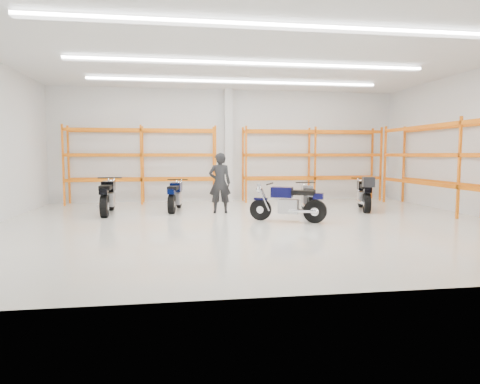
{
  "coord_description": "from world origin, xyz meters",
  "views": [
    {
      "loc": [
        -2.12,
        -11.4,
        1.89
      ],
      "look_at": [
        -0.33,
        0.5,
        0.83
      ],
      "focal_mm": 32.0,
      "sensor_mm": 36.0,
      "label": 1
    }
  ],
  "objects": [
    {
      "name": "pallet_racking_back_right",
      "position": [
        3.4,
        5.48,
        1.79
      ],
      "size": [
        5.67,
        0.87,
        3.0
      ],
      "color": "#F95912",
      "rests_on": "ground"
    },
    {
      "name": "ground",
      "position": [
        0.0,
        0.0,
        0.0
      ],
      "size": [
        14.0,
        14.0,
        0.0
      ],
      "primitive_type": "plane",
      "color": "silver",
      "rests_on": "ground"
    },
    {
      "name": "standing_man",
      "position": [
        -0.72,
        2.29,
        0.97
      ],
      "size": [
        0.73,
        0.5,
        1.95
      ],
      "primitive_type": "imported",
      "rotation": [
        0.0,
        0.0,
        3.1
      ],
      "color": "black",
      "rests_on": "ground"
    },
    {
      "name": "structural_column",
      "position": [
        0.0,
        5.82,
        2.25
      ],
      "size": [
        0.32,
        0.32,
        4.5
      ],
      "primitive_type": "cube",
      "color": "white",
      "rests_on": "ground"
    },
    {
      "name": "motorcycle_back_a",
      "position": [
        -4.27,
        2.51,
        0.54
      ],
      "size": [
        0.77,
        2.33,
        1.15
      ],
      "color": "black",
      "rests_on": "ground"
    },
    {
      "name": "motorcycle_back_d",
      "position": [
        4.16,
        2.14,
        0.56
      ],
      "size": [
        1.02,
        2.25,
        1.18
      ],
      "color": "black",
      "rests_on": "ground"
    },
    {
      "name": "pallet_racking_back_left",
      "position": [
        -3.4,
        5.48,
        1.79
      ],
      "size": [
        5.67,
        0.87,
        3.0
      ],
      "color": "#F95912",
      "rests_on": "ground"
    },
    {
      "name": "room_shell",
      "position": [
        0.0,
        0.03,
        3.28
      ],
      "size": [
        14.02,
        12.02,
        4.51
      ],
      "color": "white",
      "rests_on": "ground"
    },
    {
      "name": "pallet_racking_side",
      "position": [
        6.48,
        0.0,
        1.81
      ],
      "size": [
        0.87,
        9.07,
        3.0
      ],
      "color": "#F95912",
      "rests_on": "ground"
    },
    {
      "name": "motorcycle_back_c",
      "position": [
        2.07,
        1.8,
        0.46
      ],
      "size": [
        0.7,
        1.98,
        0.97
      ],
      "color": "black",
      "rests_on": "ground"
    },
    {
      "name": "motorcycle_main",
      "position": [
        1.08,
        0.18,
        0.5
      ],
      "size": [
        2.04,
        1.12,
        1.08
      ],
      "color": "black",
      "rests_on": "ground"
    },
    {
      "name": "motorcycle_back_b",
      "position": [
        -2.16,
        2.97,
        0.49
      ],
      "size": [
        0.76,
        2.11,
        1.04
      ],
      "color": "black",
      "rests_on": "ground"
    }
  ]
}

